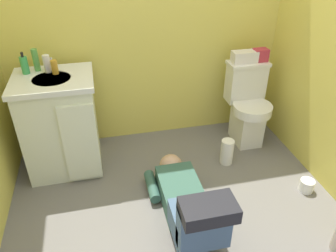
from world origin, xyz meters
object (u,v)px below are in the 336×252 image
at_px(tissue_box, 244,57).
at_px(toilet, 247,105).
at_px(toilet_paper_roll, 307,186).
at_px(bottle_green, 36,60).
at_px(bottle_amber, 55,67).
at_px(soap_dispenser, 24,65).
at_px(person_plumber, 188,202).
at_px(faucet, 51,64).
at_px(vanity_cabinet, 61,124).
at_px(paper_towel_roll, 227,152).
at_px(toiletry_bag, 260,55).
at_px(bottle_white, 47,64).

bearing_deg(tissue_box, toilet, -63.57).
bearing_deg(tissue_box, toilet_paper_roll, -75.74).
height_order(bottle_green, bottle_amber, bottle_green).
bearing_deg(soap_dispenser, person_plumber, -43.38).
xyz_separation_m(faucet, person_plumber, (0.83, -0.98, -0.69)).
height_order(vanity_cabinet, paper_towel_roll, vanity_cabinet).
bearing_deg(person_plumber, paper_towel_roll, 47.51).
distance_m(toiletry_bag, bottle_amber, 1.72).
xyz_separation_m(soap_dispenser, toilet_paper_roll, (2.01, -0.88, -0.84)).
bearing_deg(bottle_green, vanity_cabinet, -55.81).
bearing_deg(person_plumber, toiletry_bag, 46.58).
bearing_deg(person_plumber, soap_dispenser, 136.62).
distance_m(toilet, paper_towel_roll, 0.51).
distance_m(paper_towel_roll, toilet_paper_roll, 0.68).
distance_m(bottle_green, bottle_amber, 0.17).
bearing_deg(faucet, tissue_box, -0.39).
bearing_deg(toilet_paper_roll, bottle_green, 154.65).
relative_size(toilet, tissue_box, 3.41).
xyz_separation_m(vanity_cabinet, toilet_paper_roll, (1.82, -0.75, -0.37)).
bearing_deg(paper_towel_roll, toiletry_bag, 45.35).
xyz_separation_m(soap_dispenser, bottle_white, (0.16, -0.01, -0.00)).
relative_size(bottle_amber, toilet_paper_roll, 0.97).
bearing_deg(tissue_box, toiletry_bag, 0.00).
bearing_deg(vanity_cabinet, toiletry_bag, 4.43).
distance_m(tissue_box, paper_towel_roll, 0.84).
bearing_deg(soap_dispenser, toilet, -2.54).
bearing_deg(bottle_white, person_plumber, -48.07).
xyz_separation_m(faucet, bottle_amber, (0.03, -0.08, 0.00)).
height_order(tissue_box, toilet_paper_roll, tissue_box).
bearing_deg(person_plumber, bottle_white, 131.93).
xyz_separation_m(bottle_amber, toilet_paper_roll, (1.80, -0.82, -0.82)).
height_order(person_plumber, paper_towel_roll, person_plumber).
height_order(soap_dispenser, bottle_green, bottle_green).
xyz_separation_m(bottle_white, bottle_amber, (0.06, -0.05, -0.01)).
height_order(bottle_white, bottle_amber, bottle_white).
xyz_separation_m(toilet, toiletry_bag, (0.10, 0.09, 0.44)).
bearing_deg(paper_towel_roll, toilet, 46.80).
relative_size(tissue_box, bottle_amber, 2.06).
distance_m(bottle_green, paper_towel_roll, 1.71).
distance_m(person_plumber, soap_dispenser, 1.57).
height_order(faucet, bottle_amber, bottle_amber).
distance_m(toilet, tissue_box, 0.44).
relative_size(bottle_green, bottle_amber, 1.60).
distance_m(vanity_cabinet, bottle_amber, 0.46).
relative_size(toilet, paper_towel_roll, 3.29).
height_order(toiletry_bag, bottle_white, bottle_white).
bearing_deg(bottle_green, bottle_amber, -35.72).
relative_size(soap_dispenser, bottle_green, 0.97).
bearing_deg(bottle_white, vanity_cabinet, -74.98).
height_order(soap_dispenser, bottle_amber, soap_dispenser).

